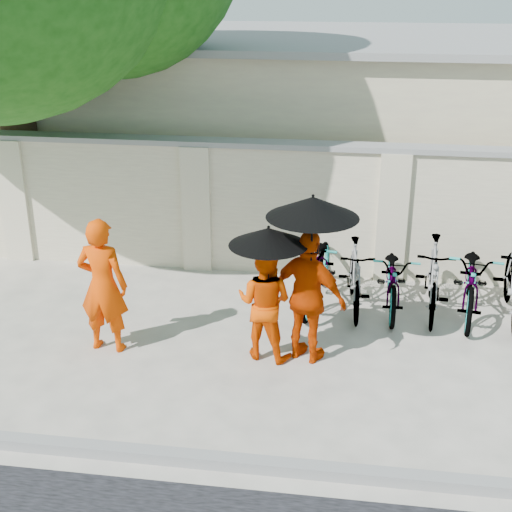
# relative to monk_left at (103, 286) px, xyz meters

# --- Properties ---
(ground) EXTENTS (80.00, 80.00, 0.00)m
(ground) POSITION_rel_monk_left_xyz_m (1.58, -0.38, -0.87)
(ground) COLOR beige
(kerb) EXTENTS (40.00, 0.16, 0.12)m
(kerb) POSITION_rel_monk_left_xyz_m (1.58, -2.08, -0.81)
(kerb) COLOR gray
(kerb) RESTS_ON ground
(compound_wall) EXTENTS (20.00, 0.30, 2.00)m
(compound_wall) POSITION_rel_monk_left_xyz_m (2.58, 2.82, 0.13)
(compound_wall) COLOR beige
(compound_wall) RESTS_ON ground
(building_behind) EXTENTS (14.00, 6.00, 3.20)m
(building_behind) POSITION_rel_monk_left_xyz_m (3.58, 6.62, 0.73)
(building_behind) COLOR beige
(building_behind) RESTS_ON ground
(monk_left) EXTENTS (0.66, 0.46, 1.74)m
(monk_left) POSITION_rel_monk_left_xyz_m (0.00, 0.00, 0.00)
(monk_left) COLOR #E63D00
(monk_left) RESTS_ON ground
(monk_center) EXTENTS (0.82, 0.71, 1.46)m
(monk_center) POSITION_rel_monk_left_xyz_m (2.00, 0.10, -0.14)
(monk_center) COLOR #DC4100
(monk_center) RESTS_ON ground
(parasol_center) EXTENTS (0.93, 0.93, 0.90)m
(parasol_center) POSITION_rel_monk_left_xyz_m (2.05, 0.02, 0.74)
(parasol_center) COLOR black
(parasol_center) RESTS_ON ground
(monk_right) EXTENTS (1.06, 0.78, 1.67)m
(monk_right) POSITION_rel_monk_left_xyz_m (2.53, 0.10, -0.04)
(monk_right) COLOR #BB2F00
(monk_right) RESTS_ON ground
(parasol_right) EXTENTS (1.07, 1.07, 1.17)m
(parasol_right) POSITION_rel_monk_left_xyz_m (2.55, 0.02, 1.13)
(parasol_right) COLOR black
(parasol_right) RESTS_ON ground
(bike_0) EXTENTS (0.90, 2.04, 1.04)m
(bike_0) POSITION_rel_monk_left_xyz_m (2.54, 1.73, -0.35)
(bike_0) COLOR #9B9DAD
(bike_0) RESTS_ON ground
(bike_1) EXTENTS (0.58, 1.65, 0.98)m
(bike_1) POSITION_rel_monk_left_xyz_m (3.07, 1.58, -0.38)
(bike_1) COLOR #9B9DAD
(bike_1) RESTS_ON ground
(bike_2) EXTENTS (0.62, 1.76, 0.92)m
(bike_2) POSITION_rel_monk_left_xyz_m (3.61, 1.67, -0.41)
(bike_2) COLOR #9B9DAD
(bike_2) RESTS_ON ground
(bike_3) EXTENTS (0.62, 1.78, 1.05)m
(bike_3) POSITION_rel_monk_left_xyz_m (4.14, 1.62, -0.34)
(bike_3) COLOR #9B9DAD
(bike_3) RESTS_ON ground
(bike_4) EXTENTS (0.94, 2.03, 1.03)m
(bike_4) POSITION_rel_monk_left_xyz_m (4.68, 1.67, -0.36)
(bike_4) COLOR #9B9DAD
(bike_4) RESTS_ON ground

